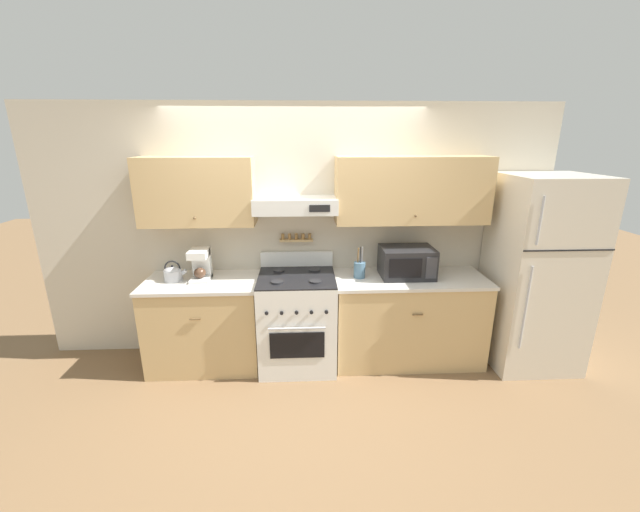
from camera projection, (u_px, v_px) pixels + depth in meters
ground_plane at (298, 379)px, 3.76m from camera, size 16.00×16.00×0.00m
wall_back at (305, 219)px, 3.93m from camera, size 5.20×0.46×2.55m
counter_left at (205, 323)px, 3.91m from camera, size 1.09×0.66×0.90m
counter_right at (407, 318)px, 4.00m from camera, size 1.50×0.66×0.90m
stove_range at (297, 320)px, 3.91m from camera, size 0.74×0.72×1.10m
refrigerator at (537, 273)px, 3.83m from camera, size 0.81×0.79×1.90m
tea_kettle at (173, 273)px, 3.76m from camera, size 0.22×0.17×0.20m
coffee_maker at (201, 264)px, 3.77m from camera, size 0.18×0.25×0.30m
microwave at (407, 262)px, 3.85m from camera, size 0.51×0.38×0.29m
utensil_crock at (360, 269)px, 3.83m from camera, size 0.11×0.11×0.31m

